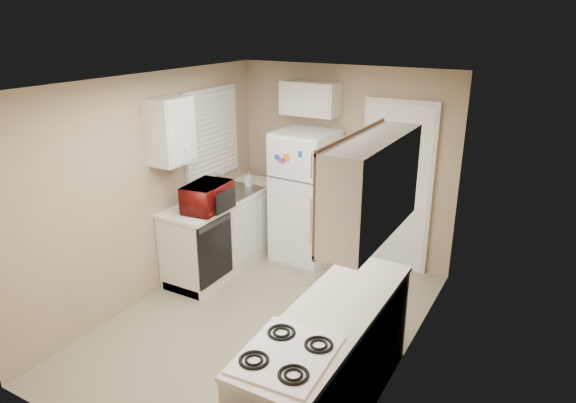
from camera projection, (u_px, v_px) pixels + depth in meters
The scene contains 18 objects.
floor at pixel (264, 323), 5.20m from camera, with size 3.80×3.80×0.00m, color #ABA589.
ceiling at pixel (259, 82), 4.39m from camera, with size 3.80×3.80×0.00m, color white.
wall_left at pixel (150, 189), 5.44m from camera, with size 3.80×3.80×0.00m, color tan.
wall_right at pixel (408, 243), 4.15m from camera, with size 3.80×3.80×0.00m, color tan.
wall_back at pixel (344, 164), 6.35m from camera, with size 2.80×2.80×0.00m, color tan.
wall_front at pixel (101, 306), 3.24m from camera, with size 2.80×2.80×0.00m, color tan.
left_counter at pixel (226, 230), 6.29m from camera, with size 0.60×1.80×0.90m, color silver.
dishwasher at pixel (215, 251), 5.66m from camera, with size 0.03×0.58×0.72m, color black.
sink at pixel (232, 195), 6.28m from camera, with size 0.54×0.74×0.16m, color gray.
microwave at pixel (207, 197), 5.64m from camera, with size 0.31×0.55×0.37m, color maroon.
soap_bottle at pixel (249, 178), 6.49m from camera, with size 0.08×0.08×0.18m, color silver.
window_blinds at pixel (212, 134), 6.15m from camera, with size 0.10×0.98×1.08m, color silver.
upper_cabinet_left at pixel (171, 131), 5.35m from camera, with size 0.30×0.45×0.70m, color silver.
refrigerator at pixel (305, 197), 6.33m from camera, with size 0.68×0.66×1.65m, color white.
cabinet_over_fridge at pixel (310, 98), 6.14m from camera, with size 0.70×0.30×0.40m, color silver.
interior_door at pixel (396, 188), 6.05m from camera, with size 0.86×0.06×2.08m, color white.
right_counter at pixel (330, 363), 3.88m from camera, with size 0.60×2.00×0.90m, color silver.
upper_cabinet_right at pixel (373, 186), 3.60m from camera, with size 0.30×1.20×0.70m, color silver.
Camera 1 is at (2.42, -3.77, 2.92)m, focal length 32.00 mm.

